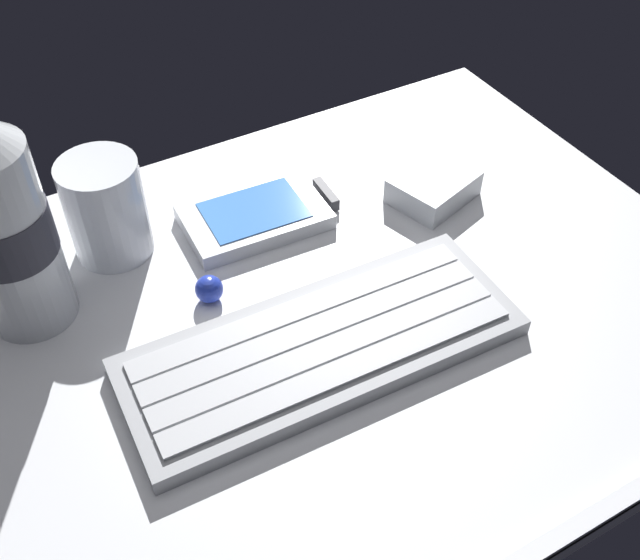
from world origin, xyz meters
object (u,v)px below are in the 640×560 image
object	(u,v)px
charger_block	(433,187)
trackball_mouse	(209,289)
keyboard	(322,345)
juice_cup	(107,212)
handheld_device	(261,214)
water_bottle	(1,222)

from	to	relation	value
charger_block	trackball_mouse	size ratio (longest dim) A/B	3.18
keyboard	juice_cup	bearing A→B (deg)	117.32
charger_block	trackball_mouse	bearing A→B (deg)	-175.35
keyboard	charger_block	xyz separation A→B (cm)	(17.48, 10.80, 0.39)
handheld_device	trackball_mouse	world-z (taller)	trackball_mouse
handheld_device	charger_block	xyz separation A→B (cm)	(14.72, -4.67, 0.47)
keyboard	water_bottle	world-z (taller)	water_bottle
keyboard	handheld_device	bearing A→B (deg)	79.89
juice_cup	trackball_mouse	bearing A→B (deg)	-63.97
keyboard	handheld_device	distance (cm)	15.72
water_bottle	charger_block	xyz separation A→B (cm)	(34.65, -3.51, -7.81)
water_bottle	charger_block	distance (cm)	35.69
juice_cup	trackball_mouse	world-z (taller)	juice_cup
handheld_device	trackball_mouse	distance (cm)	10.05
juice_cup	charger_block	bearing A→B (deg)	-15.47
juice_cup	water_bottle	xyz separation A→B (cm)	(-7.74, -3.93, 5.10)
water_bottle	trackball_mouse	size ratio (longest dim) A/B	9.45
trackball_mouse	charger_block	bearing A→B (deg)	4.65
water_bottle	juice_cup	bearing A→B (deg)	26.96
water_bottle	keyboard	bearing A→B (deg)	-39.83
handheld_device	trackball_mouse	bearing A→B (deg)	-139.72
trackball_mouse	water_bottle	bearing A→B (deg)	156.49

